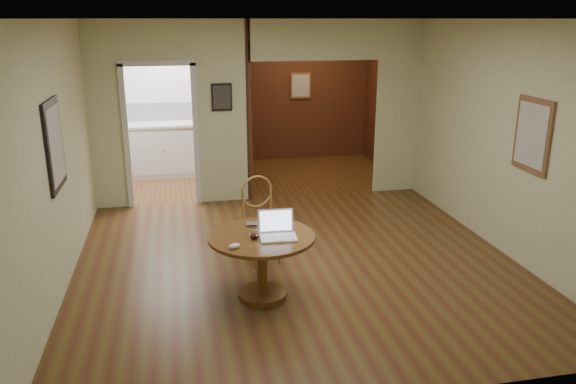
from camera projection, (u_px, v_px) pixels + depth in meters
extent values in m
plane|color=#4D2816|center=(297.00, 263.00, 6.48)|extent=(5.00, 5.00, 0.00)
plane|color=white|center=(299.00, 19.00, 5.68)|extent=(5.00, 5.00, 0.00)
plane|color=#BBBE93|center=(378.00, 230.00, 3.74)|extent=(5.00, 0.00, 5.00)
plane|color=#BBBE93|center=(54.00, 160.00, 5.61)|extent=(0.00, 5.00, 5.00)
plane|color=#BBBE93|center=(507.00, 139.00, 6.55)|extent=(0.00, 5.00, 5.00)
cube|color=#BBBE93|center=(106.00, 118.00, 7.99)|extent=(0.50, 2.70, 0.04)
cube|color=#BBBE93|center=(222.00, 114.00, 8.31)|extent=(0.80, 2.70, 0.04)
cube|color=#BBBE93|center=(397.00, 108.00, 8.83)|extent=(0.70, 2.70, 0.04)
plane|color=white|center=(170.00, 97.00, 10.04)|extent=(2.70, 0.00, 2.70)
plane|color=#3B1B11|center=(300.00, 91.00, 10.98)|extent=(2.70, 0.00, 2.70)
cube|color=#3B1B11|center=(239.00, 101.00, 9.55)|extent=(0.08, 2.50, 2.70)
cube|color=black|center=(54.00, 145.00, 5.57)|extent=(0.03, 0.70, 0.90)
cube|color=brown|center=(533.00, 135.00, 6.04)|extent=(0.03, 0.60, 0.80)
cube|color=black|center=(222.00, 97.00, 8.21)|extent=(0.30, 0.03, 0.40)
cube|color=beige|center=(301.00, 86.00, 10.93)|extent=(0.40, 0.03, 0.50)
cube|color=white|center=(171.00, 111.00, 10.10)|extent=(2.00, 0.02, 0.32)
cylinder|color=brown|center=(262.00, 294.00, 5.71)|extent=(0.49, 0.49, 0.04)
cylinder|color=brown|center=(262.00, 266.00, 5.62)|extent=(0.11, 0.11, 0.57)
cylinder|color=brown|center=(262.00, 237.00, 5.53)|extent=(1.06, 1.06, 0.04)
cylinder|color=#9E6D38|center=(262.00, 225.00, 6.41)|extent=(0.50, 0.50, 0.03)
cylinder|color=#9E6D38|center=(255.00, 249.00, 6.29)|extent=(0.03, 0.03, 0.45)
cylinder|color=#9E6D38|center=(279.00, 245.00, 6.40)|extent=(0.03, 0.03, 0.45)
cylinder|color=#9E6D38|center=(246.00, 240.00, 6.55)|extent=(0.03, 0.03, 0.45)
cylinder|color=#9E6D38|center=(270.00, 236.00, 6.66)|extent=(0.03, 0.03, 0.45)
cylinder|color=#9E6D38|center=(243.00, 207.00, 6.42)|extent=(0.03, 0.03, 0.36)
cylinder|color=#9E6D38|center=(271.00, 203.00, 6.55)|extent=(0.03, 0.03, 0.36)
torus|color=#9E6D38|center=(257.00, 192.00, 6.45)|extent=(0.38, 0.11, 0.39)
cube|color=silver|center=(278.00, 238.00, 5.44)|extent=(0.37, 0.26, 0.02)
cube|color=silver|center=(279.00, 238.00, 5.40)|extent=(0.31, 0.14, 0.00)
cube|color=silver|center=(276.00, 221.00, 5.54)|extent=(0.36, 0.08, 0.23)
cube|color=#838FA7|center=(276.00, 221.00, 5.53)|extent=(0.31, 0.06, 0.19)
imported|color=#B3B3B8|center=(261.00, 225.00, 5.76)|extent=(0.32, 0.22, 0.02)
ellipsoid|color=silver|center=(234.00, 246.00, 5.20)|extent=(0.13, 0.10, 0.05)
cylinder|color=#0C1754|center=(272.00, 240.00, 5.40)|extent=(0.12, 0.06, 0.01)
cube|color=silver|center=(174.00, 150.00, 10.02)|extent=(2.00, 0.55, 0.90)
cube|color=silver|center=(172.00, 124.00, 9.88)|extent=(2.06, 0.60, 0.04)
sphere|color=#B20C0C|center=(165.00, 151.00, 9.71)|extent=(0.03, 0.03, 0.03)
sphere|color=#B20C0C|center=(222.00, 149.00, 9.90)|extent=(0.03, 0.03, 0.03)
ellipsoid|color=beige|center=(212.00, 113.00, 9.97)|extent=(0.38, 0.36, 0.30)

